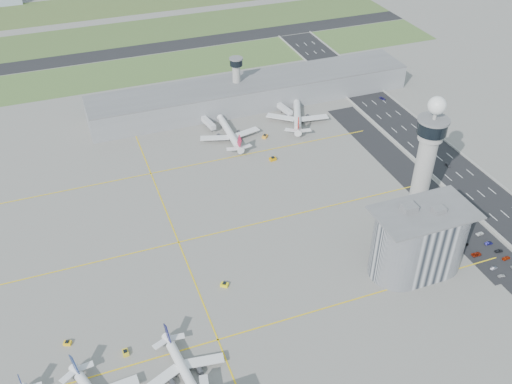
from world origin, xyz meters
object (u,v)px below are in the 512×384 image
object	(u,v)px
airplane_far_a	(230,129)
car_lot_1	(494,268)
tug_0	(67,343)
car_lot_0	(501,276)
jet_bridge_far_0	(203,120)
car_lot_3	(465,244)
secondary_tower	(236,77)
airplane_near_c	(184,368)
admin_building	(419,240)
car_hw_1	(448,165)
tug_1	(125,352)
jet_bridge_far_1	(279,107)
airplane_far_b	(297,111)
car_lot_10	(480,234)
control_tower	(426,156)
car_hw_4	(323,67)
car_lot_11	(469,223)
car_lot_4	(460,237)
tug_5	(265,136)
car_lot_5	(451,229)
car_lot_9	(489,243)
car_lot_8	(499,251)
car_hw_2	(382,98)
tug_3	(224,284)
car_lot_2	(476,254)
tug_4	(273,159)
car_lot_7	(506,258)

from	to	relation	value
airplane_far_a	car_lot_1	size ratio (longest dim) A/B	12.48
tug_0	car_lot_0	bearing A→B (deg)	-75.80
jet_bridge_far_0	car_lot_1	bearing A→B (deg)	16.13
airplane_far_a	car_lot_3	world-z (taller)	airplane_far_a
secondary_tower	airplane_near_c	distance (m)	210.57
admin_building	car_hw_1	xyz separation A→B (m)	(62.68, 61.82, -14.66)
tug_1	car_lot_0	xyz separation A→B (m)	(158.04, -16.31, -0.34)
admin_building	car_hw_1	distance (m)	89.25
airplane_far_a	jet_bridge_far_1	size ratio (longest dim) A/B	3.08
airplane_far_b	car_lot_10	xyz separation A→B (m)	(35.57, -130.42, -5.81)
airplane_far_b	car_hw_1	size ratio (longest dim) A/B	11.59
control_tower	tug_1	distance (m)	153.36
airplane_near_c	car_hw_4	xyz separation A→B (m)	(163.92, 223.56, -4.56)
car_lot_11	car_lot_4	bearing A→B (deg)	131.38
tug_5	car_lot_3	bearing A→B (deg)	156.20
car_lot_0	car_lot_5	size ratio (longest dim) A/B	0.84
jet_bridge_far_0	car_hw_4	distance (m)	117.16
car_lot_3	car_lot_9	world-z (taller)	car_lot_9
jet_bridge_far_0	car_lot_0	distance (m)	191.00
airplane_far_a	car_lot_8	size ratio (longest dim) A/B	11.36
jet_bridge_far_1	car_hw_4	distance (m)	74.99
airplane_far_a	car_lot_10	xyz separation A→B (m)	(81.57, -124.93, -5.46)
airplane_near_c	car_hw_2	bearing A→B (deg)	124.80
car_lot_4	car_hw_1	world-z (taller)	car_hw_1
tug_0	airplane_near_c	bearing A→B (deg)	-104.88
airplane_far_b	tug_3	distance (m)	148.06
car_lot_0	car_lot_9	world-z (taller)	car_lot_9
airplane_far_a	car_lot_4	xyz separation A→B (m)	(71.28, -123.58, -5.46)
car_lot_2	car_hw_1	world-z (taller)	car_lot_2
tug_1	car_lot_11	distance (m)	168.54
airplane_near_c	car_lot_9	world-z (taller)	airplane_near_c
airplane_near_c	tug_3	size ratio (longest dim) A/B	11.59
tug_0	car_lot_2	bearing A→B (deg)	-71.10
admin_building	airplane_far_b	world-z (taller)	admin_building
airplane_near_c	car_lot_1	xyz separation A→B (m)	(140.07, 6.28, -4.54)
airplane_near_c	tug_4	size ratio (longest dim) A/B	10.16
tug_0	tug_3	xyz separation A→B (m)	(64.96, 8.11, 0.10)
airplane_far_b	tug_3	xyz separation A→B (m)	(-86.68, -119.92, -5.47)
car_lot_5	car_lot_11	bearing A→B (deg)	-78.71
airplane_near_c	car_hw_4	bearing A→B (deg)	135.94
car_hw_4	car_lot_1	bearing A→B (deg)	-99.37
car_hw_1	car_hw_2	size ratio (longest dim) A/B	0.84
tug_3	car_hw_4	world-z (taller)	tug_3
tug_1	car_hw_1	distance (m)	199.24
tug_1	car_lot_5	world-z (taller)	tug_1
car_lot_7	car_lot_10	size ratio (longest dim) A/B	1.01
jet_bridge_far_0	car_lot_4	bearing A→B (deg)	19.23
secondary_tower	car_lot_1	xyz separation A→B (m)	(54.17, -185.49, -18.23)
car_lot_1	car_lot_5	xyz separation A→B (m)	(-1.10, 28.87, 0.09)
tug_0	tug_3	distance (m)	65.46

